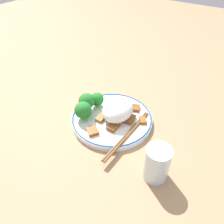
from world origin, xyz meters
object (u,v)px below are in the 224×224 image
object	(u,v)px
chopsticks	(127,135)
drinking_glass	(157,163)
broccoli_back_right	(83,110)
broccoli_back_center	(87,101)
plate	(112,119)
broccoli_back_left	(97,99)

from	to	relation	value
chopsticks	drinking_glass	size ratio (longest dim) A/B	2.47
chopsticks	broccoli_back_right	bearing A→B (deg)	-84.52
broccoli_back_center	plate	bearing A→B (deg)	101.73
plate	broccoli_back_right	bearing A→B (deg)	-51.33
broccoli_back_left	chopsticks	distance (m)	0.16
broccoli_back_right	drinking_glass	bearing A→B (deg)	79.78
broccoli_back_center	broccoli_back_right	bearing A→B (deg)	23.80
drinking_glass	plate	bearing A→B (deg)	-117.33
broccoli_back_right	drinking_glass	xyz separation A→B (m)	(0.05, 0.26, -0.00)
broccoli_back_right	chopsticks	bearing A→B (deg)	95.48
plate	broccoli_back_center	xyz separation A→B (m)	(0.02, -0.08, 0.04)
plate	drinking_glass	size ratio (longest dim) A/B	2.70
broccoli_back_center	broccoli_back_right	distance (m)	0.04
broccoli_back_right	plate	bearing A→B (deg)	128.67
chopsticks	broccoli_back_center	bearing A→B (deg)	-97.80
chopsticks	plate	bearing A→B (deg)	-116.41
plate	chopsticks	world-z (taller)	chopsticks
chopsticks	drinking_glass	distance (m)	0.13
broccoli_back_right	chopsticks	world-z (taller)	broccoli_back_right
broccoli_back_left	chopsticks	size ratio (longest dim) A/B	0.22
plate	drinking_glass	xyz separation A→B (m)	(0.10, 0.19, 0.04)
drinking_glass	broccoli_back_left	bearing A→B (deg)	-114.11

